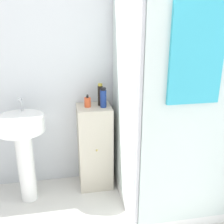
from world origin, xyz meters
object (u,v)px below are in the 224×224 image
object	(u,v)px
shampoo_bottle_blue	(103,98)
shampoo_bottle_tall_black	(100,95)
soap_dispenser	(88,102)
sink	(23,142)

from	to	relation	value
shampoo_bottle_blue	shampoo_bottle_tall_black	bearing A→B (deg)	106.42
soap_dispenser	shampoo_bottle_blue	bearing A→B (deg)	-14.10
sink	soap_dispenser	size ratio (longest dim) A/B	8.01
sink	shampoo_bottle_blue	size ratio (longest dim) A/B	5.18
shampoo_bottle_blue	sink	bearing A→B (deg)	-172.56
sink	soap_dispenser	xyz separation A→B (m)	(0.64, 0.14, 0.32)
sink	shampoo_bottle_tall_black	xyz separation A→B (m)	(0.77, 0.17, 0.38)
shampoo_bottle_tall_black	shampoo_bottle_blue	xyz separation A→B (m)	(0.02, -0.07, -0.01)
sink	shampoo_bottle_tall_black	distance (m)	0.88
soap_dispenser	shampoo_bottle_tall_black	world-z (taller)	shampoo_bottle_tall_black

